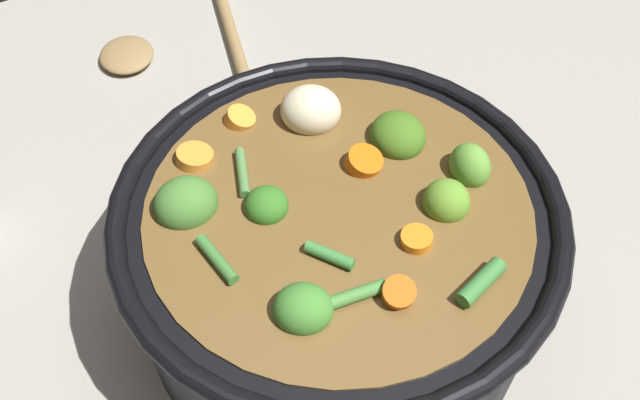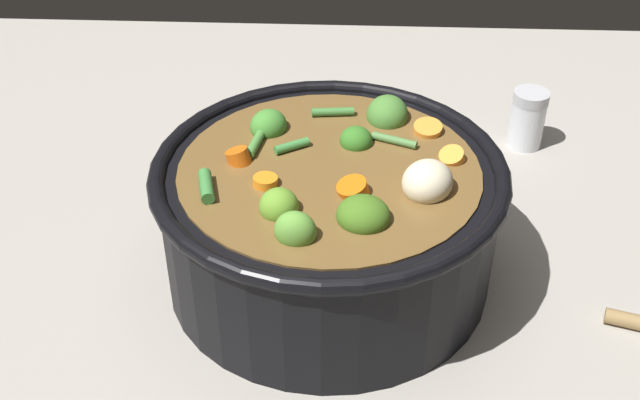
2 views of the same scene
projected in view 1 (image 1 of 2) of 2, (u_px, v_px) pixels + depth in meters
name	position (u px, v px, depth m)	size (l,w,h in m)	color
ground_plane	(335.00, 298.00, 0.53)	(1.10, 1.10, 0.00)	#9E998E
cooking_pot	(336.00, 250.00, 0.48)	(0.31, 0.31, 0.14)	black
wooden_spoon	(170.00, 48.00, 0.72)	(0.18, 0.19, 0.02)	olive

